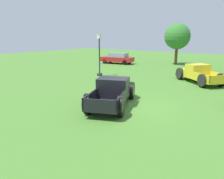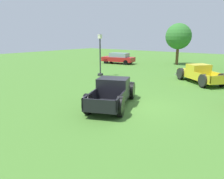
% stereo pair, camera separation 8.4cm
% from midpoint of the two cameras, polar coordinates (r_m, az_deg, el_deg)
% --- Properties ---
extents(ground_plane, '(80.00, 80.00, 0.00)m').
position_cam_midpoint_polar(ground_plane, '(12.25, 5.16, -4.22)').
color(ground_plane, '#477A2D').
extents(pickup_truck_foreground, '(3.44, 5.10, 1.47)m').
position_cam_midpoint_polar(pickup_truck_foreground, '(12.44, 0.19, -0.52)').
color(pickup_truck_foreground, black).
rests_on(pickup_truck_foreground, ground_plane).
extents(pickup_truck_behind_left, '(4.74, 4.33, 1.46)m').
position_cam_midpoint_polar(pickup_truck_behind_left, '(19.60, 20.49, 3.78)').
color(pickup_truck_behind_left, yellow).
rests_on(pickup_truck_behind_left, ground_plane).
extents(sedan_distant_a, '(4.51, 2.47, 1.43)m').
position_cam_midpoint_polar(sedan_distant_a, '(30.51, 1.32, 7.93)').
color(sedan_distant_a, '#B21E1E').
rests_on(sedan_distant_a, ground_plane).
extents(lamp_post_near, '(0.36, 0.36, 3.86)m').
position_cam_midpoint_polar(lamp_post_near, '(21.01, -3.31, 8.87)').
color(lamp_post_near, '#2D2D33').
rests_on(lamp_post_near, ground_plane).
extents(oak_tree_center, '(3.25, 3.25, 5.21)m').
position_cam_midpoint_polar(oak_tree_center, '(30.57, 16.05, 12.71)').
color(oak_tree_center, brown).
rests_on(oak_tree_center, ground_plane).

